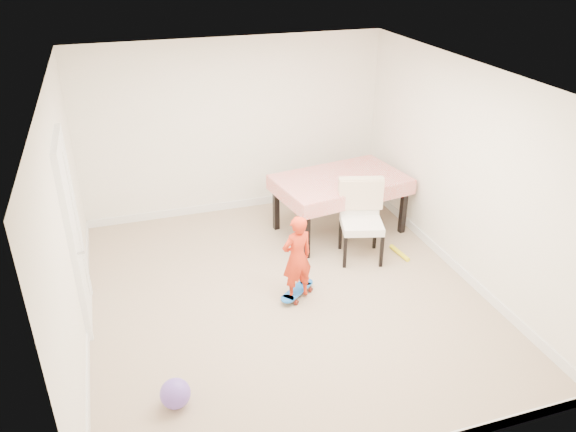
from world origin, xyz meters
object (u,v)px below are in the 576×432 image
object	(u,v)px
dining_table	(339,204)
child	(297,260)
dining_chair	(362,222)
skateboard	(297,293)
balloon	(175,394)

from	to	relation	value
dining_table	child	world-z (taller)	child
dining_table	dining_chair	xyz separation A→B (m)	(-0.02, -0.79, 0.11)
child	dining_chair	bearing A→B (deg)	-162.80
dining_chair	skateboard	size ratio (longest dim) A/B	1.84
dining_chair	skateboard	distance (m)	1.32
dining_table	balloon	bearing A→B (deg)	-144.59
skateboard	child	xyz separation A→B (m)	(-0.02, -0.04, 0.48)
dining_chair	balloon	distance (m)	3.30
dining_table	balloon	world-z (taller)	dining_table
skateboard	balloon	size ratio (longest dim) A/B	2.05
dining_chair	balloon	world-z (taller)	dining_chair
balloon	skateboard	bearing A→B (deg)	38.95
dining_table	skateboard	distance (m)	1.80
dining_table	child	size ratio (longest dim) A/B	1.68
dining_table	dining_chair	world-z (taller)	dining_chair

